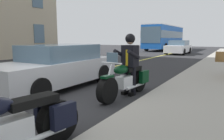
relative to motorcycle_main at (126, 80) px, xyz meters
name	(u,v)px	position (x,y,z in m)	size (l,w,h in m)	color
ground_plane	(65,97)	(0.96, -1.38, -0.45)	(80.00, 80.00, 0.00)	#28282B
lane_center_stripe	(19,88)	(0.96, -3.38, -0.45)	(60.00, 0.16, 0.01)	#E5DB4C
motorcycle_main	(126,80)	(0.00, 0.00, 0.00)	(2.22, 0.73, 1.26)	black
rider_main	(130,59)	(-0.19, 0.02, 0.58)	(0.66, 0.59, 1.74)	black
motorcycle_parked	(13,127)	(3.56, 0.13, 0.00)	(2.21, 0.83, 1.26)	black
bus_near	(164,36)	(-23.96, -6.11, 1.42)	(11.05, 2.70, 3.30)	blue
car_silver	(179,47)	(-17.24, -2.57, 0.24)	(4.60, 1.92, 1.40)	white
car_dark	(58,66)	(0.13, -2.46, 0.24)	(4.60, 1.92, 1.40)	silver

